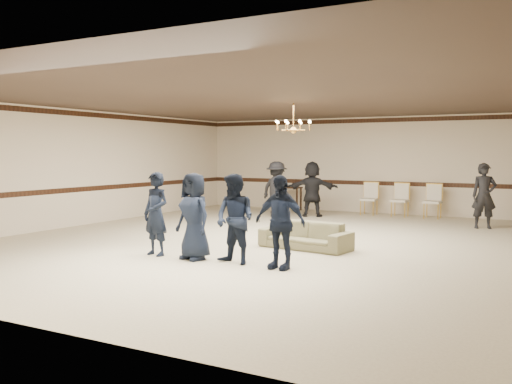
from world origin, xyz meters
TOP-DOWN VIEW (x-y plane):
  - room at (0.00, 0.00)m, footprint 12.01×14.01m
  - chair_rail at (0.00, 6.99)m, footprint 12.00×0.02m
  - crown_molding at (0.00, 6.99)m, footprint 12.00×0.02m
  - chandelier at (0.00, 1.00)m, footprint 0.94×0.94m
  - boy_a at (-1.24, -2.69)m, footprint 0.65×0.48m
  - boy_b at (-0.34, -2.69)m, footprint 0.91×0.71m
  - boy_c at (0.56, -2.69)m, footprint 0.90×0.76m
  - boy_d at (1.46, -2.69)m, footprint 0.98×0.46m
  - settee at (1.02, -0.59)m, footprint 2.02×1.02m
  - adult_left at (-2.09, 4.30)m, footprint 1.26×0.95m
  - adult_mid at (-1.19, 5.00)m, footprint 1.69×1.03m
  - adult_right at (3.91, 4.60)m, footprint 0.74×0.61m
  - banquet_chair_left at (0.25, 6.27)m, footprint 0.53×0.53m
  - banquet_chair_mid at (1.25, 6.27)m, footprint 0.54×0.54m
  - banquet_chair_right at (2.25, 6.27)m, footprint 0.54×0.54m
  - console_table at (-2.75, 6.47)m, footprint 1.01×0.47m

SIDE VIEW (x-z plane):
  - settee at x=1.02m, z-range 0.00..0.56m
  - console_table at x=-2.75m, z-range 0.00..0.83m
  - banquet_chair_left at x=0.25m, z-range 0.00..1.04m
  - banquet_chair_mid at x=1.25m, z-range 0.00..1.04m
  - banquet_chair_right at x=2.25m, z-range 0.00..1.04m
  - boy_a at x=-1.24m, z-range 0.00..1.64m
  - boy_b at x=-0.34m, z-range 0.00..1.64m
  - boy_c at x=0.56m, z-range 0.00..1.64m
  - boy_d at x=1.46m, z-range 0.00..1.64m
  - adult_left at x=-2.09m, z-range 0.00..1.74m
  - adult_mid at x=-1.19m, z-range 0.00..1.74m
  - adult_right at x=3.91m, z-range 0.00..1.74m
  - chair_rail at x=0.00m, z-range 0.93..1.07m
  - room at x=0.00m, z-range -0.01..3.20m
  - chandelier at x=0.00m, z-range 2.43..3.32m
  - crown_molding at x=0.00m, z-range 3.01..3.15m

